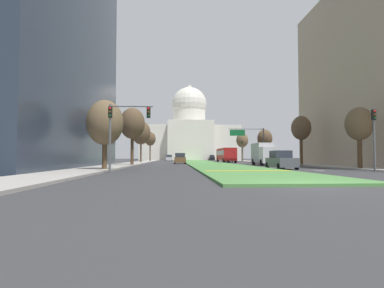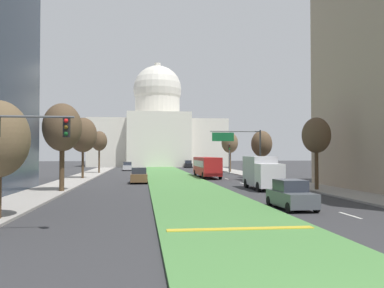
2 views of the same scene
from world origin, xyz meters
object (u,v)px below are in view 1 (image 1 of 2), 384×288
(street_tree_left_near, at_px, (105,123))
(sedan_lead_stopped, at_px, (281,160))
(overhead_guide_sign, at_px, (250,138))
(street_tree_left_mid, at_px, (132,124))
(traffic_light_near_right, at_px, (374,131))
(sedan_distant, at_px, (231,158))
(street_tree_right_far, at_px, (265,139))
(sedan_midblock, at_px, (180,159))
(city_bus, at_px, (226,154))
(street_tree_right_mid, at_px, (301,128))
(box_truck_delivery, at_px, (264,154))
(street_tree_right_near, at_px, (359,125))
(traffic_light_far_right, at_px, (242,148))
(street_tree_right_distant, at_px, (242,140))
(street_tree_left_far, at_px, (141,133))
(sedan_far_horizon, at_px, (169,158))
(capitol_building, at_px, (189,134))
(sedan_very_far, at_px, (212,158))
(traffic_light_near_left, at_px, (121,123))
(street_tree_left_distant, at_px, (150,139))

(street_tree_left_near, distance_m, sedan_lead_stopped, 17.23)
(overhead_guide_sign, height_order, street_tree_left_mid, street_tree_left_mid)
(traffic_light_near_right, height_order, sedan_distant, traffic_light_near_right)
(traffic_light_near_right, distance_m, street_tree_left_mid, 29.01)
(street_tree_right_far, height_order, sedan_midblock, street_tree_right_far)
(sedan_distant, xyz_separation_m, city_bus, (-2.49, -8.11, 0.95))
(traffic_light_near_right, distance_m, street_tree_right_mid, 17.68)
(street_tree_right_mid, distance_m, sedan_midblock, 20.75)
(street_tree_right_mid, bearing_deg, box_truck_delivery, 156.47)
(street_tree_right_mid, bearing_deg, street_tree_right_near, -88.21)
(traffic_light_far_right, xyz_separation_m, street_tree_left_near, (-22.20, -44.97, 0.89))
(street_tree_right_mid, xyz_separation_m, sedan_midblock, (-16.57, 11.73, -4.28))
(street_tree_right_distant, bearing_deg, street_tree_right_near, -89.39)
(overhead_guide_sign, height_order, street_tree_left_far, street_tree_left_far)
(overhead_guide_sign, relative_size, city_bus, 0.60)
(street_tree_left_far, distance_m, sedan_lead_stopped, 36.32)
(sedan_lead_stopped, height_order, sedan_far_horizon, sedan_lead_stopped)
(traffic_light_near_right, height_order, sedan_far_horizon, traffic_light_near_right)
(street_tree_left_near, relative_size, box_truck_delivery, 0.98)
(city_bus, bearing_deg, box_truck_delivery, -83.41)
(street_tree_right_near, bearing_deg, street_tree_left_far, 126.95)
(sedan_far_horizon, bearing_deg, traffic_light_far_right, -41.93)
(street_tree_right_distant, bearing_deg, traffic_light_near_right, -91.36)
(street_tree_left_far, bearing_deg, street_tree_right_near, -53.05)
(traffic_light_near_right, distance_m, street_tree_right_near, 5.29)
(overhead_guide_sign, height_order, sedan_lead_stopped, overhead_guide_sign)
(street_tree_right_near, height_order, street_tree_left_mid, street_tree_left_mid)
(street_tree_right_mid, bearing_deg, street_tree_left_far, 140.35)
(capitol_building, distance_m, sedan_very_far, 19.69)
(street_tree_left_mid, distance_m, city_bus, 26.41)
(traffic_light_near_left, bearing_deg, street_tree_left_mid, 95.57)
(street_tree_left_distant, relative_size, sedan_distant, 1.58)
(street_tree_left_mid, bearing_deg, street_tree_left_far, 92.75)
(sedan_lead_stopped, relative_size, sedan_very_far, 0.91)
(traffic_light_near_right, relative_size, traffic_light_far_right, 1.00)
(capitol_building, height_order, traffic_light_near_right, capitol_building)
(overhead_guide_sign, height_order, city_bus, overhead_guide_sign)
(traffic_light_far_right, height_order, sedan_lead_stopped, traffic_light_far_right)
(street_tree_left_near, relative_size, street_tree_right_far, 0.93)
(overhead_guide_sign, xyz_separation_m, sedan_far_horizon, (-15.47, 33.22, -3.85))
(street_tree_right_distant, relative_size, sedan_lead_stopped, 1.72)
(traffic_light_near_left, bearing_deg, street_tree_left_far, 94.17)
(street_tree_right_near, bearing_deg, sedan_distant, 96.47)
(capitol_building, relative_size, street_tree_right_distant, 5.06)
(sedan_far_horizon, xyz_separation_m, sedan_very_far, (14.32, 15.62, 0.01))
(street_tree_left_mid, xyz_separation_m, sedan_far_horizon, (4.15, 45.73, -4.95))
(traffic_light_near_right, distance_m, street_tree_right_distant, 54.11)
(sedan_distant, bearing_deg, street_tree_right_mid, -81.56)
(street_tree_right_near, xyz_separation_m, street_tree_right_distant, (-0.53, 49.19, 1.09))
(street_tree_left_mid, relative_size, sedan_midblock, 1.88)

